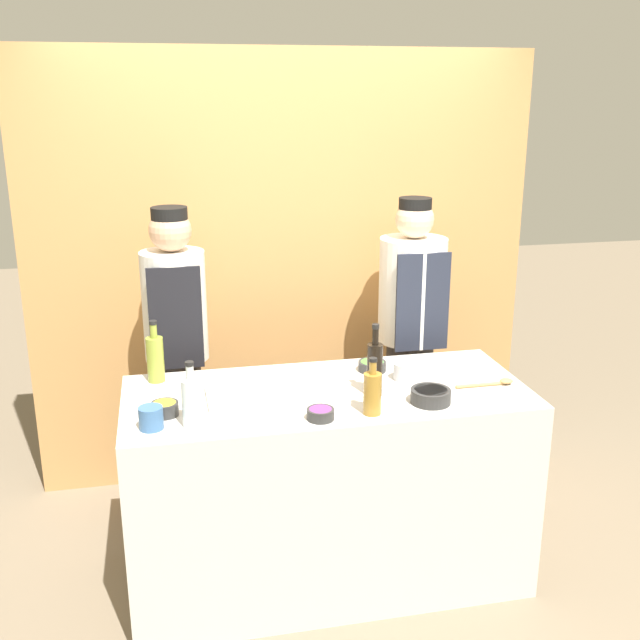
% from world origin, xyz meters
% --- Properties ---
extents(ground_plane, '(14.00, 14.00, 0.00)m').
position_xyz_m(ground_plane, '(0.00, 0.00, 0.00)').
color(ground_plane, '#756651').
extents(cabinet_wall, '(2.80, 0.18, 2.40)m').
position_xyz_m(cabinet_wall, '(0.00, 1.15, 1.20)').
color(cabinet_wall, '#B7844C').
rests_on(cabinet_wall, ground_plane).
extents(counter, '(1.76, 0.75, 0.92)m').
position_xyz_m(counter, '(0.00, 0.00, 0.46)').
color(counter, beige).
rests_on(counter, ground_plane).
extents(sauce_bowl_brown, '(0.17, 0.17, 0.06)m').
position_xyz_m(sauce_bowl_brown, '(0.40, -0.21, 0.95)').
color(sauce_bowl_brown, '#2D2D2D').
rests_on(sauce_bowl_brown, counter).
extents(sauce_bowl_yellow, '(0.11, 0.11, 0.05)m').
position_xyz_m(sauce_bowl_yellow, '(-0.70, -0.11, 0.95)').
color(sauce_bowl_yellow, '#2D2D2D').
rests_on(sauce_bowl_yellow, counter).
extents(sauce_bowl_purple, '(0.11, 0.11, 0.04)m').
position_xyz_m(sauce_bowl_purple, '(-0.09, -0.28, 0.95)').
color(sauce_bowl_purple, '#2D2D2D').
rests_on(sauce_bowl_purple, counter).
extents(sauce_bowl_green, '(0.13, 0.13, 0.05)m').
position_xyz_m(sauce_bowl_green, '(0.26, 0.20, 0.95)').
color(sauce_bowl_green, '#2D2D2D').
rests_on(sauce_bowl_green, counter).
extents(cutting_board, '(0.36, 0.26, 0.02)m').
position_xyz_m(cutting_board, '(-0.34, -0.00, 0.93)').
color(cutting_board, white).
rests_on(cutting_board, counter).
extents(bottle_oil, '(0.08, 0.08, 0.29)m').
position_xyz_m(bottle_oil, '(-0.73, 0.28, 1.03)').
color(bottle_oil, olive).
rests_on(bottle_oil, counter).
extents(bottle_vinegar, '(0.07, 0.07, 0.24)m').
position_xyz_m(bottle_vinegar, '(0.13, -0.27, 1.02)').
color(bottle_vinegar, olive).
rests_on(bottle_vinegar, counter).
extents(bottle_clear, '(0.07, 0.07, 0.27)m').
position_xyz_m(bottle_clear, '(-0.59, -0.24, 1.03)').
color(bottle_clear, silver).
rests_on(bottle_clear, counter).
extents(bottle_soy, '(0.07, 0.07, 0.32)m').
position_xyz_m(bottle_soy, '(0.19, -0.08, 1.05)').
color(bottle_soy, black).
rests_on(bottle_soy, counter).
extents(cup_blue, '(0.09, 0.09, 0.09)m').
position_xyz_m(cup_blue, '(-0.75, -0.22, 0.97)').
color(cup_blue, '#386093').
rests_on(cup_blue, counter).
extents(cup_steel, '(0.09, 0.09, 0.08)m').
position_xyz_m(cup_steel, '(0.37, 0.06, 0.96)').
color(cup_steel, '#B7B7BC').
rests_on(cup_steel, counter).
extents(wooden_spoon, '(0.27, 0.05, 0.03)m').
position_xyz_m(wooden_spoon, '(0.74, -0.09, 0.93)').
color(wooden_spoon, '#B2844C').
rests_on(wooden_spoon, counter).
extents(chef_left, '(0.32, 0.32, 1.64)m').
position_xyz_m(chef_left, '(-0.62, 0.71, 0.90)').
color(chef_left, '#28282D').
rests_on(chef_left, ground_plane).
extents(chef_right, '(0.36, 0.36, 1.65)m').
position_xyz_m(chef_right, '(0.62, 0.71, 0.89)').
color(chef_right, '#28282D').
rests_on(chef_right, ground_plane).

